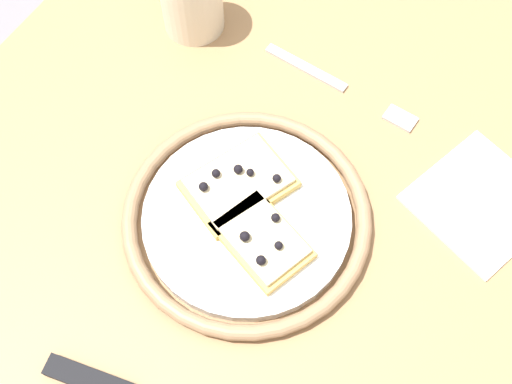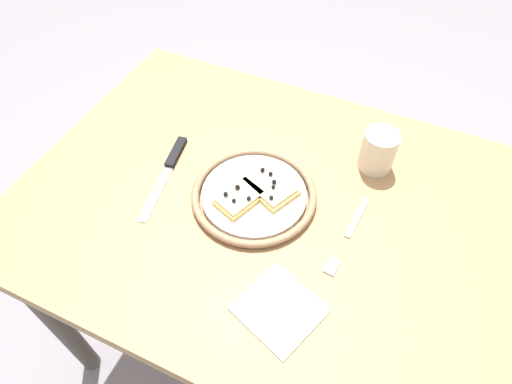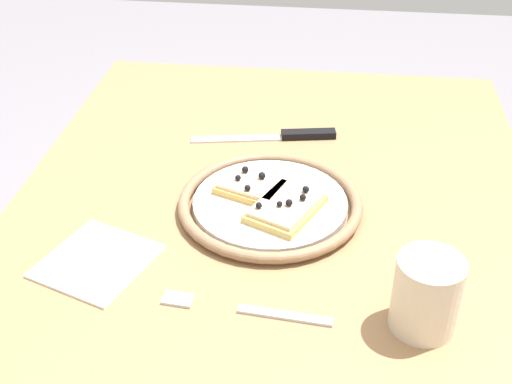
{
  "view_description": "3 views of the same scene",
  "coord_description": "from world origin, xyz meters",
  "px_view_note": "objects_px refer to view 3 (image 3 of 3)",
  "views": [
    {
      "loc": [
        0.27,
        0.15,
        1.29
      ],
      "look_at": [
        0.02,
        0.0,
        0.72
      ],
      "focal_mm": 42.91,
      "sensor_mm": 36.0,
      "label": 1
    },
    {
      "loc": [
        -0.19,
        0.52,
        1.41
      ],
      "look_at": [
        0.04,
        -0.0,
        0.72
      ],
      "focal_mm": 30.56,
      "sensor_mm": 36.0,
      "label": 2
    },
    {
      "loc": [
        -0.72,
        -0.07,
        1.25
      ],
      "look_at": [
        0.06,
        0.03,
        0.72
      ],
      "focal_mm": 46.97,
      "sensor_mm": 36.0,
      "label": 3
    }
  ],
  "objects_px": {
    "knife": "(289,135)",
    "cup": "(426,294)",
    "pizza_slice_near": "(286,207)",
    "dining_table": "(270,274)",
    "plate": "(270,203)",
    "pizza_slice_far": "(252,187)",
    "fork": "(244,309)",
    "napkin": "(97,261)"
  },
  "relations": [
    {
      "from": "knife",
      "to": "dining_table",
      "type": "bearing_deg",
      "value": 179.1
    },
    {
      "from": "cup",
      "to": "dining_table",
      "type": "bearing_deg",
      "value": 49.43
    },
    {
      "from": "pizza_slice_near",
      "to": "fork",
      "type": "distance_m",
      "value": 0.18
    },
    {
      "from": "pizza_slice_near",
      "to": "knife",
      "type": "height_order",
      "value": "pizza_slice_near"
    },
    {
      "from": "plate",
      "to": "cup",
      "type": "height_order",
      "value": "cup"
    },
    {
      "from": "knife",
      "to": "cup",
      "type": "relative_size",
      "value": 2.6
    },
    {
      "from": "pizza_slice_far",
      "to": "cup",
      "type": "height_order",
      "value": "cup"
    },
    {
      "from": "plate",
      "to": "knife",
      "type": "xyz_separation_m",
      "value": [
        0.21,
        -0.01,
        -0.01
      ]
    },
    {
      "from": "plate",
      "to": "knife",
      "type": "height_order",
      "value": "plate"
    },
    {
      "from": "plate",
      "to": "pizza_slice_far",
      "type": "bearing_deg",
      "value": 56.13
    },
    {
      "from": "fork",
      "to": "napkin",
      "type": "xyz_separation_m",
      "value": [
        0.06,
        0.2,
        0.0
      ]
    },
    {
      "from": "pizza_slice_near",
      "to": "knife",
      "type": "xyz_separation_m",
      "value": [
        0.23,
        0.01,
        -0.02
      ]
    },
    {
      "from": "napkin",
      "to": "pizza_slice_near",
      "type": "bearing_deg",
      "value": -62.79
    },
    {
      "from": "napkin",
      "to": "plate",
      "type": "bearing_deg",
      "value": -55.37
    },
    {
      "from": "plate",
      "to": "fork",
      "type": "distance_m",
      "value": 0.21
    },
    {
      "from": "pizza_slice_near",
      "to": "plate",
      "type": "bearing_deg",
      "value": 44.73
    },
    {
      "from": "pizza_slice_near",
      "to": "knife",
      "type": "distance_m",
      "value": 0.23
    },
    {
      "from": "pizza_slice_near",
      "to": "pizza_slice_far",
      "type": "height_order",
      "value": "same"
    },
    {
      "from": "fork",
      "to": "cup",
      "type": "height_order",
      "value": "cup"
    },
    {
      "from": "dining_table",
      "to": "cup",
      "type": "relative_size",
      "value": 11.47
    },
    {
      "from": "dining_table",
      "to": "fork",
      "type": "relative_size",
      "value": 5.23
    },
    {
      "from": "plate",
      "to": "fork",
      "type": "xyz_separation_m",
      "value": [
        -0.2,
        0.01,
        -0.01
      ]
    },
    {
      "from": "pizza_slice_far",
      "to": "cup",
      "type": "bearing_deg",
      "value": -135.09
    },
    {
      "from": "pizza_slice_near",
      "to": "cup",
      "type": "height_order",
      "value": "cup"
    },
    {
      "from": "pizza_slice_far",
      "to": "fork",
      "type": "xyz_separation_m",
      "value": [
        -0.22,
        -0.02,
        -0.02
      ]
    },
    {
      "from": "dining_table",
      "to": "cup",
      "type": "xyz_separation_m",
      "value": [
        -0.16,
        -0.19,
        0.13
      ]
    },
    {
      "from": "napkin",
      "to": "dining_table",
      "type": "bearing_deg",
      "value": -64.84
    },
    {
      "from": "dining_table",
      "to": "cup",
      "type": "bearing_deg",
      "value": -130.57
    },
    {
      "from": "pizza_slice_far",
      "to": "fork",
      "type": "bearing_deg",
      "value": -174.96
    },
    {
      "from": "dining_table",
      "to": "knife",
      "type": "distance_m",
      "value": 0.26
    },
    {
      "from": "cup",
      "to": "plate",
      "type": "bearing_deg",
      "value": 43.54
    },
    {
      "from": "pizza_slice_near",
      "to": "cup",
      "type": "bearing_deg",
      "value": -136.63
    },
    {
      "from": "cup",
      "to": "napkin",
      "type": "bearing_deg",
      "value": 81.3
    },
    {
      "from": "pizza_slice_near",
      "to": "fork",
      "type": "bearing_deg",
      "value": 169.78
    },
    {
      "from": "fork",
      "to": "cup",
      "type": "relative_size",
      "value": 2.19
    },
    {
      "from": "dining_table",
      "to": "knife",
      "type": "height_order",
      "value": "knife"
    },
    {
      "from": "pizza_slice_far",
      "to": "napkin",
      "type": "bearing_deg",
      "value": 132.32
    },
    {
      "from": "knife",
      "to": "cup",
      "type": "height_order",
      "value": "cup"
    },
    {
      "from": "fork",
      "to": "pizza_slice_far",
      "type": "bearing_deg",
      "value": 5.04
    },
    {
      "from": "dining_table",
      "to": "plate",
      "type": "bearing_deg",
      "value": 7.64
    },
    {
      "from": "plate",
      "to": "pizza_slice_near",
      "type": "height_order",
      "value": "pizza_slice_near"
    },
    {
      "from": "fork",
      "to": "pizza_slice_near",
      "type": "bearing_deg",
      "value": -10.22
    }
  ]
}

